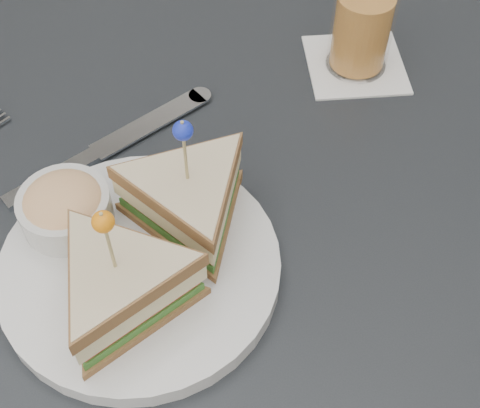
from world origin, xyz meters
The scene contains 4 objects.
table centered at (0.00, 0.00, 0.67)m, with size 0.80×0.80×0.75m.
plate_meal centered at (-0.07, -0.03, 0.79)m, with size 0.29×0.29×0.14m.
cutlery_knife centered at (-0.13, 0.11, 0.75)m, with size 0.19×0.18×0.01m.
drink_set centered at (0.13, 0.25, 0.81)m, with size 0.12×0.12×0.14m.
Camera 1 is at (0.03, -0.33, 1.25)m, focal length 50.00 mm.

